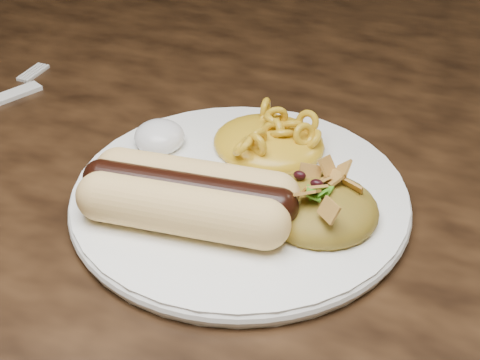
% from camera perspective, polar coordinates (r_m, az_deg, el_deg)
% --- Properties ---
extents(table, '(1.60, 0.90, 0.75)m').
position_cam_1_polar(table, '(0.73, 5.46, 0.24)').
color(table, '#3D2513').
rests_on(table, floor).
extents(plate, '(0.27, 0.27, 0.01)m').
position_cam_1_polar(plate, '(0.53, 0.00, -1.42)').
color(plate, white).
rests_on(plate, table).
extents(hotdog, '(0.13, 0.08, 0.03)m').
position_cam_1_polar(hotdog, '(0.50, -4.04, -1.18)').
color(hotdog, '#FFC580').
rests_on(hotdog, plate).
extents(mac_and_cheese, '(0.11, 0.10, 0.03)m').
position_cam_1_polar(mac_and_cheese, '(0.57, 2.27, 3.94)').
color(mac_and_cheese, gold).
rests_on(mac_and_cheese, plate).
extents(sour_cream, '(0.05, 0.05, 0.02)m').
position_cam_1_polar(sour_cream, '(0.58, -6.30, 3.69)').
color(sour_cream, silver).
rests_on(sour_cream, plate).
extents(taco_salad, '(0.08, 0.08, 0.04)m').
position_cam_1_polar(taco_salad, '(0.50, 6.22, -1.53)').
color(taco_salad, '#A54F12').
rests_on(taco_salad, plate).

